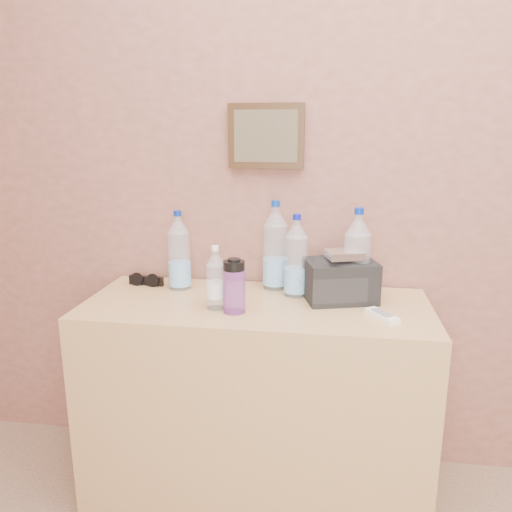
{
  "coord_description": "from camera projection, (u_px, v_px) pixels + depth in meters",
  "views": [
    {
      "loc": [
        -0.19,
        -0.02,
        1.42
      ],
      "look_at": [
        -0.45,
        1.71,
        0.98
      ],
      "focal_mm": 35.0,
      "sensor_mm": 36.0,
      "label": 1
    }
  ],
  "objects": [
    {
      "name": "picture_frame",
      "position": [
        266.0,
        136.0,
        1.96
      ],
      "size": [
        0.3,
        0.03,
        0.25
      ],
      "primitive_type": null,
      "color": "#382311",
      "rests_on": "room_shell"
    },
    {
      "name": "pet_small",
      "position": [
        216.0,
        281.0,
        1.77
      ],
      "size": [
        0.07,
        0.07,
        0.23
      ],
      "rotation": [
        0.0,
        0.0,
        -0.16
      ],
      "color": "silver",
      "rests_on": "dresser"
    },
    {
      "name": "nalgene_bottle",
      "position": [
        234.0,
        286.0,
        1.74
      ],
      "size": [
        0.08,
        0.08,
        0.19
      ],
      "rotation": [
        0.0,
        0.0,
        0.26
      ],
      "color": "purple",
      "rests_on": "dresser"
    },
    {
      "name": "toiletry_bag",
      "position": [
        340.0,
        278.0,
        1.86
      ],
      "size": [
        0.29,
        0.25,
        0.17
      ],
      "primitive_type": null,
      "rotation": [
        0.0,
        0.0,
        0.28
      ],
      "color": "black",
      "rests_on": "dresser"
    },
    {
      "name": "pet_large_b",
      "position": [
        275.0,
        250.0,
        1.99
      ],
      "size": [
        0.1,
        0.1,
        0.36
      ],
      "rotation": [
        0.0,
        0.0,
        0.35
      ],
      "color": "white",
      "rests_on": "dresser"
    },
    {
      "name": "dresser",
      "position": [
        256.0,
        399.0,
        1.95
      ],
      "size": [
        1.28,
        0.53,
        0.8
      ],
      "primitive_type": "cube",
      "color": "#9E714C",
      "rests_on": "ground"
    },
    {
      "name": "sunglasses",
      "position": [
        146.0,
        280.0,
        2.06
      ],
      "size": [
        0.15,
        0.07,
        0.04
      ],
      "primitive_type": null,
      "rotation": [
        0.0,
        0.0,
        -0.1
      ],
      "color": "black",
      "rests_on": "dresser"
    },
    {
      "name": "foil_packet",
      "position": [
        344.0,
        254.0,
        1.81
      ],
      "size": [
        0.15,
        0.14,
        0.03
      ],
      "primitive_type": "cube",
      "rotation": [
        0.0,
        0.0,
        0.33
      ],
      "color": "silver",
      "rests_on": "toiletry_bag"
    },
    {
      "name": "pet_large_d",
      "position": [
        357.0,
        261.0,
        1.83
      ],
      "size": [
        0.1,
        0.1,
        0.35
      ],
      "rotation": [
        0.0,
        0.0,
        0.22
      ],
      "color": "white",
      "rests_on": "dresser"
    },
    {
      "name": "pet_large_a",
      "position": [
        179.0,
        255.0,
        1.99
      ],
      "size": [
        0.09,
        0.09,
        0.32
      ],
      "rotation": [
        0.0,
        0.0,
        0.21
      ],
      "color": "silver",
      "rests_on": "dresser"
    },
    {
      "name": "pet_large_c",
      "position": [
        296.0,
        260.0,
        1.91
      ],
      "size": [
        0.09,
        0.09,
        0.32
      ],
      "rotation": [
        0.0,
        0.0,
        0.1
      ],
      "color": "silver",
      "rests_on": "dresser"
    },
    {
      "name": "ac_remote",
      "position": [
        382.0,
        316.0,
        1.69
      ],
      "size": [
        0.11,
        0.14,
        0.02
      ],
      "primitive_type": "cube",
      "rotation": [
        0.0,
        0.0,
        -0.98
      ],
      "color": "silver",
      "rests_on": "dresser"
    }
  ]
}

